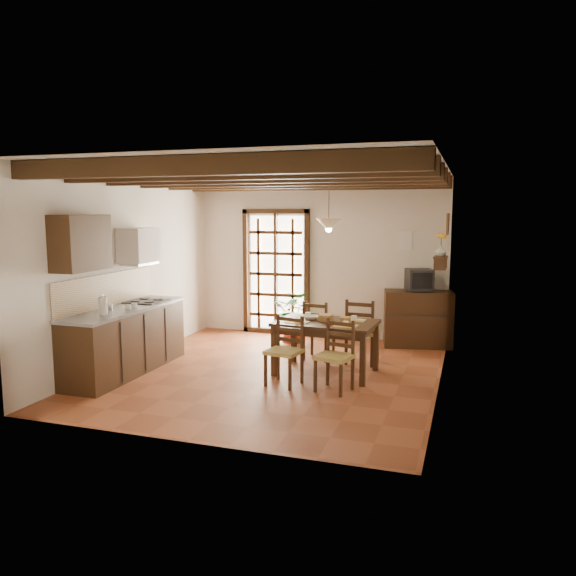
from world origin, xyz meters
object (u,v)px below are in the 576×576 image
at_px(chair_far_left, 318,341).
at_px(pendant_lamp, 329,223).
at_px(kitchen_counter, 126,339).
at_px(potted_plant, 293,309).
at_px(sideboard, 418,319).
at_px(chair_near_right, 335,369).
at_px(chair_near_left, 284,363).
at_px(chair_far_right, 362,343).
at_px(dining_table, 326,328).
at_px(crt_tv, 419,280).

bearing_deg(chair_far_left, pendant_lamp, 122.15).
distance_m(kitchen_counter, pendant_lamp, 3.24).
bearing_deg(pendant_lamp, kitchen_counter, -161.04).
bearing_deg(kitchen_counter, potted_plant, 56.15).
bearing_deg(sideboard, chair_near_right, -116.74).
relative_size(potted_plant, pendant_lamp, 2.20).
bearing_deg(pendant_lamp, chair_near_left, -116.27).
distance_m(chair_far_left, chair_far_right, 0.68).
relative_size(dining_table, chair_near_left, 1.57).
xyz_separation_m(chair_far_left, potted_plant, (-0.71, 0.95, 0.29)).
relative_size(chair_near_left, sideboard, 0.82).
xyz_separation_m(chair_far_left, chair_far_right, (0.68, -0.04, 0.02)).
height_order(chair_near_left, crt_tv, crt_tv).
height_order(chair_near_right, chair_far_left, chair_far_left).
relative_size(kitchen_counter, potted_plant, 1.21).
bearing_deg(pendant_lamp, chair_near_right, -69.93).
distance_m(chair_far_right, crt_tv, 1.71).
distance_m(sideboard, pendant_lamp, 2.72).
relative_size(sideboard, potted_plant, 0.59).
xyz_separation_m(chair_near_right, chair_far_left, (-0.59, 1.43, 0.00)).
distance_m(kitchen_counter, chair_near_left, 2.30).
xyz_separation_m(kitchen_counter, sideboard, (3.73, 2.83, -0.01)).
distance_m(potted_plant, pendant_lamp, 2.39).
bearing_deg(dining_table, crt_tv, 65.54).
distance_m(dining_table, chair_near_right, 0.86).
bearing_deg(sideboard, potted_plant, 178.57).
bearing_deg(dining_table, chair_far_right, 63.91).
bearing_deg(sideboard, chair_far_left, -147.44).
height_order(chair_far_right, potted_plant, potted_plant).
xyz_separation_m(chair_near_left, chair_near_right, (0.68, -0.04, -0.00)).
distance_m(chair_near_left, sideboard, 3.05).
relative_size(chair_far_right, potted_plant, 0.52).
distance_m(chair_near_left, chair_near_right, 0.68).
bearing_deg(crt_tv, chair_near_left, -138.76).
relative_size(chair_near_left, potted_plant, 0.48).
height_order(chair_far_right, sideboard, chair_far_right).
xyz_separation_m(sideboard, pendant_lamp, (-1.07, -1.91, 1.61)).
relative_size(kitchen_counter, chair_far_left, 2.48).
bearing_deg(kitchen_counter, chair_near_left, 3.61).
xyz_separation_m(dining_table, chair_near_left, (-0.38, -0.67, -0.36)).
bearing_deg(pendant_lamp, sideboard, 60.78).
height_order(kitchen_counter, crt_tv, kitchen_counter).
bearing_deg(crt_tv, sideboard, 69.67).
bearing_deg(chair_near_left, sideboard, 71.69).
relative_size(chair_far_right, pendant_lamp, 1.15).
bearing_deg(chair_far_right, crt_tv, -113.36).
height_order(chair_far_left, pendant_lamp, pendant_lamp).
xyz_separation_m(chair_near_left, chair_far_right, (0.76, 1.34, 0.02)).
xyz_separation_m(kitchen_counter, crt_tv, (3.73, 2.82, 0.65)).
bearing_deg(chair_near_left, pendant_lamp, 73.81).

